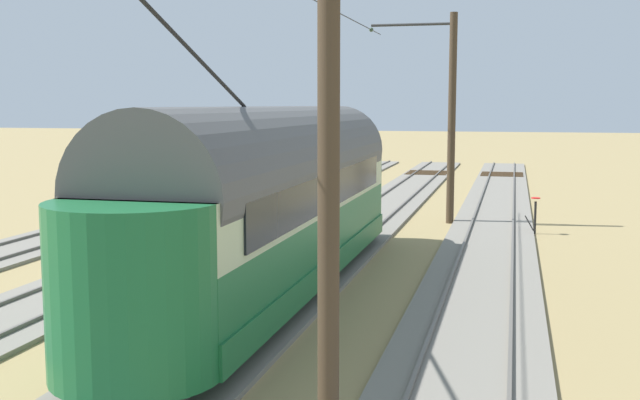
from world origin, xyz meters
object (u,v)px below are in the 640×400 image
object	(u,v)px
catenary_pole_foreground	(449,114)
catenary_pole_mid_near	(322,133)
vintage_streetcar	(276,197)
switch_stand	(535,213)

from	to	relation	value
catenary_pole_foreground	catenary_pole_mid_near	distance (m)	19.25
vintage_streetcar	catenary_pole_foreground	world-z (taller)	catenary_pole_foreground
vintage_streetcar	catenary_pole_mid_near	bearing A→B (deg)	111.50
catenary_pole_mid_near	switch_stand	size ratio (longest dim) A/B	6.17
vintage_streetcar	switch_stand	size ratio (longest dim) A/B	13.03
switch_stand	catenary_pole_mid_near	bearing A→B (deg)	80.09
catenary_pole_foreground	catenary_pole_mid_near	bearing A→B (deg)	90.00
vintage_streetcar	catenary_pole_mid_near	distance (m)	8.11
vintage_streetcar	catenary_pole_foreground	size ratio (longest dim) A/B	2.11
vintage_streetcar	catenary_pole_mid_near	world-z (taller)	catenary_pole_mid_near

